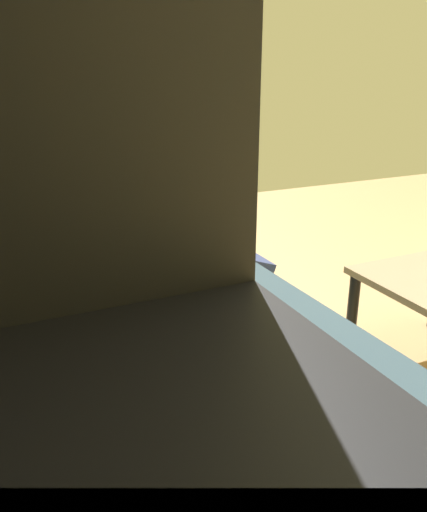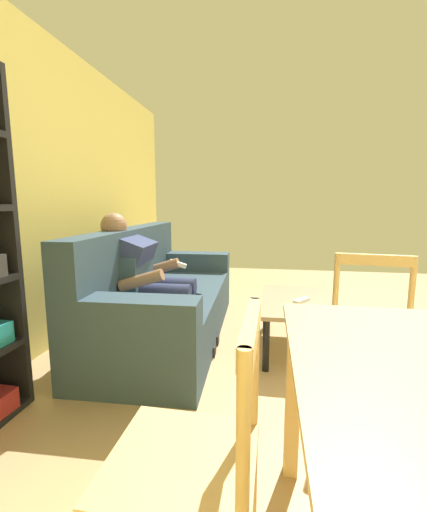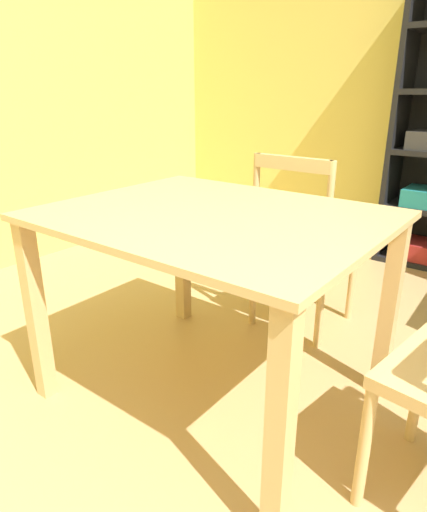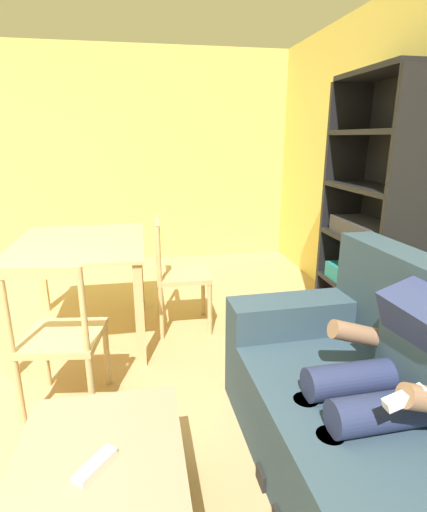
{
  "view_description": "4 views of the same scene",
  "coord_description": "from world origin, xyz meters",
  "px_view_note": "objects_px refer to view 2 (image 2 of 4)",
  "views": [
    {
      "loc": [
        -0.47,
        2.65,
        1.26
      ],
      "look_at": [
        0.85,
        2.04,
        0.72
      ],
      "focal_mm": 36.22,
      "sensor_mm": 36.0,
      "label": 1
    },
    {
      "loc": [
        -1.97,
        1.18,
        1.19
      ],
      "look_at": [
        -0.14,
        1.48,
        0.9
      ],
      "focal_mm": 23.64,
      "sensor_mm": 36.0,
      "label": 2
    },
    {
      "loc": [
        -0.18,
        -0.61,
        1.18
      ],
      "look_at": [
        -1.13,
        0.63,
        0.6
      ],
      "focal_mm": 31.54,
      "sensor_mm": 36.0,
      "label": 3
    },
    {
      "loc": [
        1.88,
        1.11,
        1.52
      ],
      "look_at": [
        -0.14,
        1.48,
        0.9
      ],
      "focal_mm": 27.79,
      "sensor_mm": 36.0,
      "label": 4
    }
  ],
  "objects_px": {
    "dining_chair_near_wall": "(192,463)",
    "coffee_table": "(300,306)",
    "dining_chair_facing_couch": "(374,349)",
    "couch": "(161,299)",
    "tv_remote": "(301,300)",
    "person_lounging": "(148,278)"
  },
  "relations": [
    {
      "from": "dining_chair_facing_couch",
      "to": "couch",
      "type": "bearing_deg",
      "value": 54.6
    },
    {
      "from": "dining_chair_near_wall",
      "to": "coffee_table",
      "type": "bearing_deg",
      "value": -13.84
    },
    {
      "from": "person_lounging",
      "to": "dining_chair_facing_couch",
      "type": "height_order",
      "value": "person_lounging"
    },
    {
      "from": "coffee_table",
      "to": "dining_chair_facing_couch",
      "type": "height_order",
      "value": "dining_chair_facing_couch"
    },
    {
      "from": "coffee_table",
      "to": "tv_remote",
      "type": "relative_size",
      "value": 5.66
    },
    {
      "from": "coffee_table",
      "to": "dining_chair_near_wall",
      "type": "distance_m",
      "value": 1.96
    },
    {
      "from": "couch",
      "to": "coffee_table",
      "type": "height_order",
      "value": "couch"
    },
    {
      "from": "person_lounging",
      "to": "tv_remote",
      "type": "relative_size",
      "value": 6.56
    },
    {
      "from": "person_lounging",
      "to": "dining_chair_near_wall",
      "type": "height_order",
      "value": "person_lounging"
    },
    {
      "from": "couch",
      "to": "dining_chair_facing_couch",
      "type": "bearing_deg",
      "value": -125.4
    },
    {
      "from": "tv_remote",
      "to": "dining_chair_near_wall",
      "type": "xyz_separation_m",
      "value": [
        -1.85,
        0.47,
        0.03
      ]
    },
    {
      "from": "dining_chair_near_wall",
      "to": "dining_chair_facing_couch",
      "type": "distance_m",
      "value": 1.19
    },
    {
      "from": "couch",
      "to": "person_lounging",
      "type": "xyz_separation_m",
      "value": [
        -0.24,
        0.03,
        0.24
      ]
    },
    {
      "from": "dining_chair_near_wall",
      "to": "dining_chair_facing_couch",
      "type": "height_order",
      "value": "dining_chair_facing_couch"
    },
    {
      "from": "coffee_table",
      "to": "tv_remote",
      "type": "distance_m",
      "value": 0.08
    },
    {
      "from": "couch",
      "to": "dining_chair_facing_couch",
      "type": "height_order",
      "value": "couch"
    },
    {
      "from": "couch",
      "to": "coffee_table",
      "type": "xyz_separation_m",
      "value": [
        -0.08,
        -1.21,
        0.02
      ]
    },
    {
      "from": "person_lounging",
      "to": "coffee_table",
      "type": "distance_m",
      "value": 1.27
    },
    {
      "from": "tv_remote",
      "to": "dining_chair_near_wall",
      "type": "relative_size",
      "value": 0.19
    },
    {
      "from": "coffee_table",
      "to": "dining_chair_facing_couch",
      "type": "bearing_deg",
      "value": -163.99
    },
    {
      "from": "couch",
      "to": "coffee_table",
      "type": "relative_size",
      "value": 2.27
    },
    {
      "from": "couch",
      "to": "dining_chair_near_wall",
      "type": "distance_m",
      "value": 2.12
    }
  ]
}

